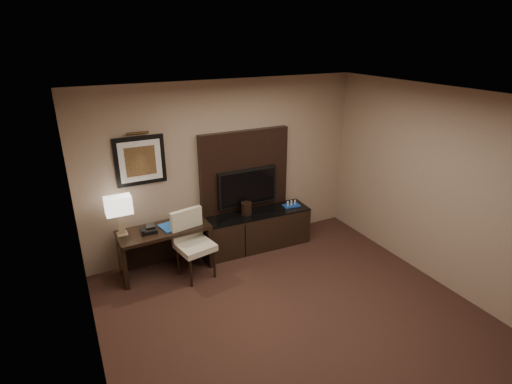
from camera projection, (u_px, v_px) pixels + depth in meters
floor at (311, 336)px, 4.71m from camera, size 4.50×5.00×0.01m
ceiling at (326, 105)px, 3.70m from camera, size 4.50×5.00×0.01m
wall_back at (226, 167)px, 6.27m from camera, size 4.50×0.01×2.70m
wall_left at (90, 292)px, 3.26m from camera, size 0.01×5.00×2.70m
wall_right at (462, 197)px, 5.14m from camera, size 0.01×5.00×2.70m
desk at (166, 250)px, 5.88m from camera, size 1.33×0.62×0.70m
credenza at (256, 230)px, 6.55m from camera, size 1.81×0.57×0.62m
tv_wall_panel at (245, 171)px, 6.38m from camera, size 1.50×0.12×1.30m
tv at (247, 187)px, 6.39m from camera, size 1.00×0.08×0.60m
artwork at (140, 161)px, 5.60m from camera, size 0.70×0.04×0.70m
picture_light at (138, 133)px, 5.42m from camera, size 0.04×0.04×0.30m
desk_chair at (195, 246)px, 5.68m from camera, size 0.58×0.63×1.00m
table_lamp at (120, 216)px, 5.47m from camera, size 0.39×0.27×0.58m
desk_phone at (149, 229)px, 5.62m from camera, size 0.22×0.20×0.11m
blue_folder at (169, 227)px, 5.77m from camera, size 0.29×0.35×0.02m
book at (172, 221)px, 5.71m from camera, size 0.18×0.03×0.24m
water_bottle at (190, 216)px, 5.96m from camera, size 0.06×0.06×0.16m
ice_bucket at (247, 208)px, 6.36m from camera, size 0.19×0.19×0.20m
minibar_tray at (291, 203)px, 6.67m from camera, size 0.29×0.19×0.10m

